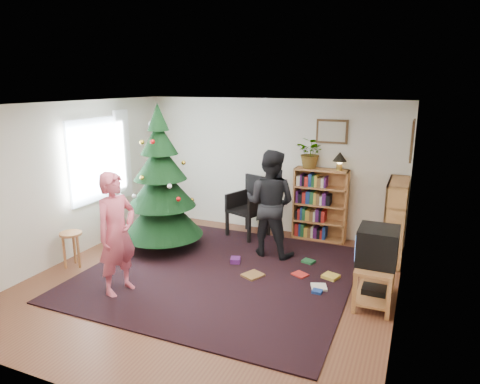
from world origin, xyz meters
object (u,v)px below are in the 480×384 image
at_px(picture_back, 332,132).
at_px(crt_tv, 378,246).
at_px(bookshelf_right, 395,220).
at_px(potted_plant, 311,153).
at_px(person_by_chair, 270,203).
at_px(picture_right, 412,140).
at_px(armchair, 251,203).
at_px(stool, 71,240).
at_px(person_standing, 117,234).
at_px(bookshelf_back, 320,204).
at_px(table_lamp, 340,158).
at_px(tv_stand, 375,279).
at_px(christmas_tree, 161,191).

relative_size(picture_back, crt_tv, 1.03).
distance_m(bookshelf_right, potted_plant, 1.82).
relative_size(crt_tv, person_by_chair, 0.30).
distance_m(picture_back, picture_right, 1.51).
relative_size(armchair, potted_plant, 2.01).
relative_size(stool, potted_plant, 1.01).
bearing_deg(bookshelf_right, picture_right, -133.93).
bearing_deg(armchair, person_standing, -85.13).
height_order(bookshelf_back, stool, bookshelf_back).
height_order(armchair, stool, armchair).
relative_size(stool, table_lamp, 1.72).
relative_size(picture_back, person_standing, 0.33).
bearing_deg(bookshelf_right, potted_plant, 73.03).
bearing_deg(stool, person_by_chair, 32.06).
height_order(stool, table_lamp, table_lamp).
distance_m(bookshelf_right, tv_stand, 1.62).
relative_size(bookshelf_back, table_lamp, 4.02).
distance_m(bookshelf_back, armchair, 1.27).
height_order(picture_back, crt_tv, picture_back).
height_order(picture_back, person_standing, picture_back).
distance_m(crt_tv, potted_plant, 2.59).
distance_m(crt_tv, stool, 4.48).
bearing_deg(christmas_tree, tv_stand, -8.23).
relative_size(picture_right, armchair, 0.54).
xyz_separation_m(bookshelf_back, potted_plant, (-0.20, 0.00, 0.91)).
relative_size(armchair, person_by_chair, 0.63).
relative_size(picture_right, christmas_tree, 0.24).
distance_m(picture_back, person_standing, 4.03).
bearing_deg(crt_tv, stool, -171.48).
bearing_deg(table_lamp, picture_back, 143.57).
bearing_deg(stool, potted_plant, 41.64).
distance_m(tv_stand, potted_plant, 2.76).
bearing_deg(table_lamp, christmas_tree, -150.06).
bearing_deg(picture_back, crt_tv, -63.81).
distance_m(picture_back, tv_stand, 2.92).
bearing_deg(table_lamp, tv_stand, -66.45).
xyz_separation_m(tv_stand, person_standing, (-3.21, -1.05, 0.52)).
xyz_separation_m(picture_right, armchair, (-2.69, 0.34, -1.35)).
height_order(bookshelf_right, stool, bookshelf_right).
distance_m(armchair, person_by_chair, 1.06).
distance_m(christmas_tree, stool, 1.59).
height_order(bookshelf_back, potted_plant, potted_plant).
relative_size(picture_back, picture_right, 0.92).
distance_m(picture_right, stool, 5.35).
distance_m(potted_plant, table_lamp, 0.50).
bearing_deg(person_by_chair, picture_back, -117.90).
relative_size(picture_back, person_by_chair, 0.31).
relative_size(christmas_tree, tv_stand, 2.99).
bearing_deg(bookshelf_right, christmas_tree, 106.24).
height_order(picture_back, table_lamp, picture_back).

